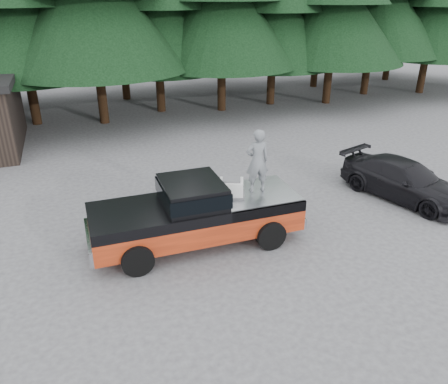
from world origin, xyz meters
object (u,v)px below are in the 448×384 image
object	(u,v)px
man_on_bed	(257,161)
parked_car	(404,180)
air_compressor	(231,188)
pickup_truck	(197,222)

from	to	relation	value
man_on_bed	parked_car	xyz separation A→B (m)	(5.77, 0.45, -1.60)
air_compressor	man_on_bed	world-z (taller)	man_on_bed
air_compressor	man_on_bed	bearing A→B (deg)	26.69
man_on_bed	parked_car	bearing A→B (deg)	-170.52
air_compressor	parked_car	size ratio (longest dim) A/B	0.15
pickup_truck	air_compressor	world-z (taller)	air_compressor
parked_car	pickup_truck	bearing A→B (deg)	165.40
pickup_truck	man_on_bed	world-z (taller)	man_on_bed
air_compressor	man_on_bed	distance (m)	1.06
air_compressor	man_on_bed	size ratio (longest dim) A/B	0.36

